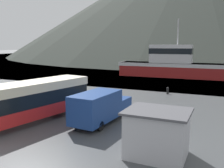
# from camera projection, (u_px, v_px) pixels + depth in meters

# --- Properties ---
(water_surface) EXTENTS (240.00, 240.00, 0.00)m
(water_surface) POSITION_uv_depth(u_px,v_px,m) (204.00, 55.00, 140.78)
(water_surface) COLOR slate
(water_surface) RESTS_ON ground
(tour_bus) EXTENTS (4.62, 11.31, 3.06)m
(tour_bus) POSITION_uv_depth(u_px,v_px,m) (27.00, 100.00, 18.66)
(tour_bus) COLOR red
(tour_bus) RESTS_ON ground
(delivery_van) EXTENTS (2.52, 6.35, 2.40)m
(delivery_van) POSITION_uv_depth(u_px,v_px,m) (100.00, 106.00, 18.76)
(delivery_van) COLOR navy
(delivery_van) RESTS_ON ground
(fishing_boat) EXTENTS (23.41, 4.70, 10.39)m
(fishing_boat) POSITION_uv_depth(u_px,v_px,m) (180.00, 65.00, 44.76)
(fishing_boat) COLOR maroon
(fishing_boat) RESTS_ON water_surface
(dock_kiosk) EXTENTS (3.30, 2.76, 2.50)m
(dock_kiosk) POSITION_uv_depth(u_px,v_px,m) (157.00, 133.00, 13.09)
(dock_kiosk) COLOR #B2B2B7
(dock_kiosk) RESTS_ON ground
(mooring_bollard) EXTENTS (0.30, 0.30, 0.84)m
(mooring_bollard) POSITION_uv_depth(u_px,v_px,m) (168.00, 90.00, 29.85)
(mooring_bollard) COLOR black
(mooring_bollard) RESTS_ON ground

